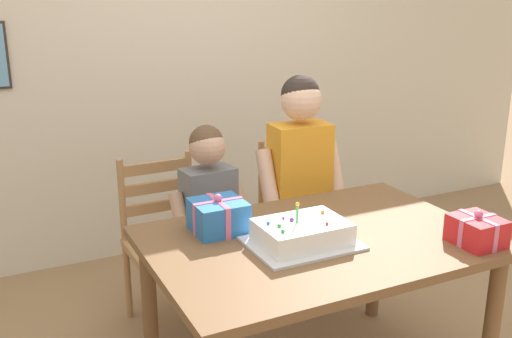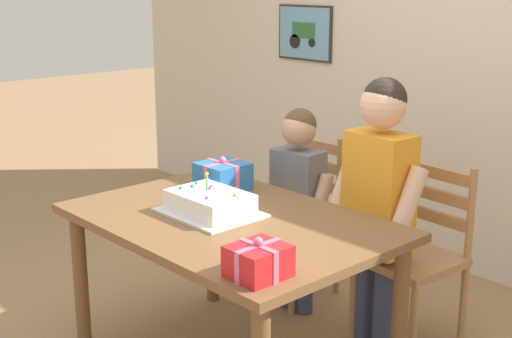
# 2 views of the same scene
# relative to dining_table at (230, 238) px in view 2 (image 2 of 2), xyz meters

# --- Properties ---
(back_wall) EXTENTS (6.40, 0.11, 2.60)m
(back_wall) POSITION_rel_dining_table_xyz_m (-0.00, 1.86, 0.64)
(back_wall) COLOR beige
(back_wall) RESTS_ON ground
(dining_table) EXTENTS (1.44, 0.98, 0.75)m
(dining_table) POSITION_rel_dining_table_xyz_m (0.00, 0.00, 0.00)
(dining_table) COLOR brown
(dining_table) RESTS_ON ground
(birthday_cake) EXTENTS (0.44, 0.34, 0.19)m
(birthday_cake) POSITION_rel_dining_table_xyz_m (-0.10, -0.03, 0.14)
(birthday_cake) COLOR silver
(birthday_cake) RESTS_ON dining_table
(gift_box_red_large) EXTENTS (0.23, 0.22, 0.17)m
(gift_box_red_large) POSITION_rel_dining_table_xyz_m (-0.35, 0.25, 0.16)
(gift_box_red_large) COLOR #286BB7
(gift_box_red_large) RESTS_ON dining_table
(gift_box_beside_cake) EXTENTS (0.18, 0.20, 0.15)m
(gift_box_beside_cake) POSITION_rel_dining_table_xyz_m (0.56, -0.34, 0.15)
(gift_box_beside_cake) COLOR red
(gift_box_beside_cake) RESTS_ON dining_table
(chair_left) EXTENTS (0.43, 0.43, 0.92)m
(chair_left) POSITION_rel_dining_table_xyz_m (-0.41, 0.85, -0.19)
(chair_left) COLOR #A87A4C
(chair_left) RESTS_ON ground
(chair_right) EXTENTS (0.45, 0.45, 0.92)m
(chair_right) POSITION_rel_dining_table_xyz_m (0.41, 0.85, -0.19)
(chair_right) COLOR #A87A4C
(chair_right) RESTS_ON ground
(child_older) EXTENTS (0.50, 0.29, 1.34)m
(child_older) POSITION_rel_dining_table_xyz_m (0.30, 0.67, 0.16)
(child_older) COLOR #38426B
(child_older) RESTS_ON ground
(child_younger) EXTENTS (0.42, 0.25, 1.13)m
(child_younger) POSITION_rel_dining_table_xyz_m (-0.23, 0.67, 0.03)
(child_younger) COLOR #38426B
(child_younger) RESTS_ON ground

